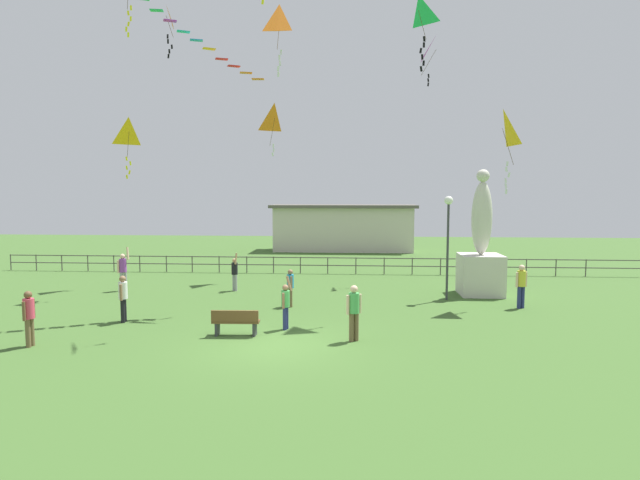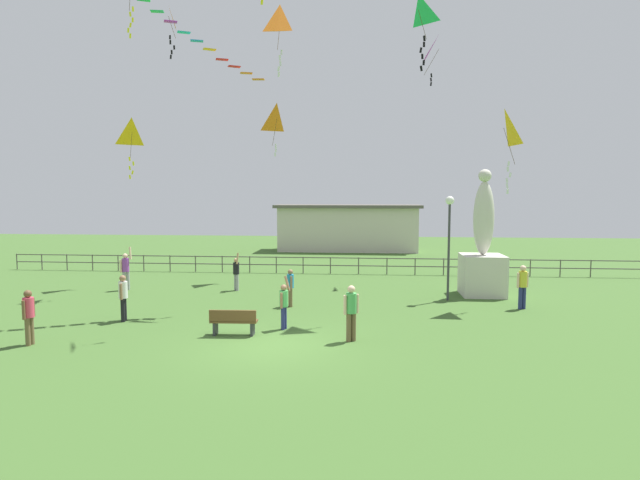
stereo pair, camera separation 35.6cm
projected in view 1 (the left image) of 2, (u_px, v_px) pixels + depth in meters
The scene contains 21 objects.
ground_plane at pixel (274, 345), 15.38m from camera, with size 80.00×80.00×0.00m, color #3D6028.
statue_monument at pixel (481, 258), 23.01m from camera, with size 1.83×1.83×5.60m.
lamppost at pixel (448, 225), 21.72m from camera, with size 0.36×0.36×4.43m.
park_bench at pixel (236, 322), 16.37m from camera, with size 1.52×0.48×0.85m.
person_0 at pixel (290, 285), 20.58m from camera, with size 0.28×0.44×1.51m.
person_1 at pixel (521, 283), 20.30m from camera, with size 0.49×0.32×1.73m.
person_2 at pixel (354, 309), 15.74m from camera, with size 0.46×0.32×1.74m.
person_3 at pixel (123, 269), 23.97m from camera, with size 0.52×0.38×2.05m.
person_4 at pixel (29, 315), 15.18m from camera, with size 0.31×0.50×1.67m.
person_5 at pixel (123, 296), 18.07m from camera, with size 0.31×0.50×1.66m.
person_6 at pixel (235, 272), 23.96m from camera, with size 0.37×0.42×1.80m.
person_7 at pixel (286, 303), 17.11m from camera, with size 0.35×0.46×1.78m.
kite_0 at pixel (129, 133), 24.69m from camera, with size 1.15×1.08×2.89m.
kite_1 at pixel (436, 50), 26.58m from camera, with size 1.15×0.87×2.53m.
kite_2 at pixel (280, 24), 20.73m from camera, with size 0.85×0.98×2.86m.
kite_5 at pixel (419, 14), 18.90m from camera, with size 1.02×0.98×2.64m.
kite_6 at pixel (275, 119), 26.45m from camera, with size 1.20×1.29×2.60m.
kite_7 at pixel (503, 131), 20.35m from camera, with size 0.87×0.97×3.31m.
kite_8 at pixel (166, 17), 23.55m from camera, with size 0.57×0.94×2.42m.
waterfront_railing at pixel (305, 262), 29.26m from camera, with size 36.06×0.06×0.95m.
pavilion_building at pixel (343, 227), 40.95m from camera, with size 11.45×3.72×3.67m.
Camera 1 is at (2.43, -14.90, 4.51)m, focal length 28.89 mm.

